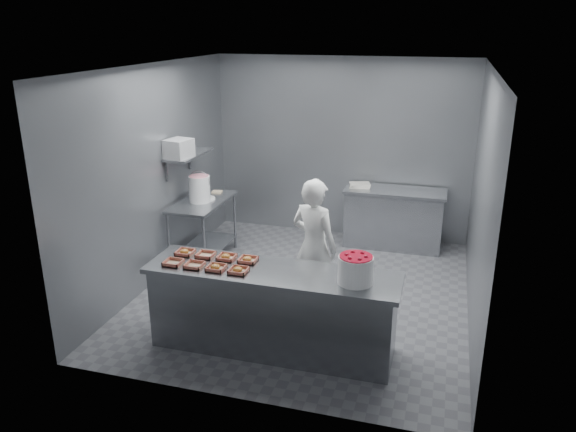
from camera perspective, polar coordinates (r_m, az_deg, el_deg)
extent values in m
plane|color=#4C4C51|center=(7.25, 1.70, -7.73)|extent=(4.50, 4.50, 0.00)
plane|color=white|center=(6.48, 1.95, 14.94)|extent=(4.50, 4.50, 0.00)
cube|color=slate|center=(8.87, 5.45, 6.84)|extent=(4.00, 0.04, 2.80)
cube|color=slate|center=(7.46, -13.27, 4.07)|extent=(0.04, 4.50, 2.80)
cube|color=slate|center=(6.56, 19.01, 1.46)|extent=(0.04, 4.50, 2.80)
cube|color=slate|center=(5.70, -1.62, -5.76)|extent=(2.60, 0.70, 0.05)
cube|color=slate|center=(5.90, -1.58, -9.73)|extent=(2.50, 0.64, 0.85)
cube|color=slate|center=(7.96, -8.72, 1.41)|extent=(0.60, 1.20, 0.04)
cube|color=slate|center=(8.19, -8.48, -3.13)|extent=(0.56, 1.15, 0.03)
cylinder|color=slate|center=(7.75, -12.01, -2.76)|extent=(0.04, 0.04, 0.88)
cylinder|color=slate|center=(7.53, -8.50, -3.20)|extent=(0.04, 0.04, 0.88)
cylinder|color=slate|center=(8.68, -8.61, -0.14)|extent=(0.04, 0.04, 0.88)
cylinder|color=slate|center=(8.49, -5.42, -0.46)|extent=(0.04, 0.04, 0.88)
cube|color=slate|center=(8.54, 10.84, 2.47)|extent=(1.50, 0.60, 0.05)
cube|color=slate|center=(8.68, 10.65, -0.38)|extent=(1.44, 0.55, 0.85)
cube|color=slate|center=(7.86, -10.10, 6.16)|extent=(0.35, 0.90, 0.03)
cube|color=tan|center=(5.93, -11.58, -4.64)|extent=(0.18, 0.18, 0.04)
cube|color=white|center=(5.93, -11.12, -4.73)|extent=(0.10, 0.06, 0.00)
cube|color=tan|center=(5.83, -9.48, -4.93)|extent=(0.18, 0.18, 0.04)
cube|color=white|center=(5.83, -9.01, -5.02)|extent=(0.10, 0.06, 0.00)
cube|color=tan|center=(5.74, -7.30, -5.23)|extent=(0.18, 0.18, 0.04)
cube|color=white|center=(5.74, -6.82, -5.32)|extent=(0.10, 0.06, 0.00)
ellipsoid|color=#B2742C|center=(5.74, -7.40, -5.13)|extent=(0.10, 0.10, 0.05)
cube|color=tan|center=(5.65, -5.05, -5.53)|extent=(0.18, 0.18, 0.04)
cube|color=white|center=(5.66, -4.57, -5.62)|extent=(0.10, 0.06, 0.00)
ellipsoid|color=#B2742C|center=(5.65, -5.15, -5.43)|extent=(0.10, 0.10, 0.05)
cube|color=tan|center=(6.16, -10.41, -3.65)|extent=(0.18, 0.18, 0.04)
cube|color=white|center=(6.16, -9.96, -3.74)|extent=(0.10, 0.06, 0.00)
ellipsoid|color=#B2742C|center=(6.16, -10.50, -3.56)|extent=(0.10, 0.10, 0.05)
cube|color=tan|center=(6.06, -8.36, -3.92)|extent=(0.18, 0.18, 0.04)
cube|color=white|center=(6.06, -7.91, -4.00)|extent=(0.10, 0.06, 0.00)
cube|color=tan|center=(5.97, -6.26, -4.19)|extent=(0.18, 0.18, 0.04)
cube|color=white|center=(5.97, -5.80, -4.27)|extent=(0.10, 0.06, 0.00)
ellipsoid|color=#B2742C|center=(5.97, -6.35, -4.09)|extent=(0.10, 0.10, 0.05)
cube|color=tan|center=(5.89, -4.09, -4.46)|extent=(0.18, 0.18, 0.04)
cube|color=white|center=(5.89, -3.62, -4.54)|extent=(0.10, 0.06, 0.00)
ellipsoid|color=#B2742C|center=(5.89, -4.18, -4.36)|extent=(0.10, 0.10, 0.05)
imported|color=white|center=(6.51, 2.67, -3.09)|extent=(0.69, 0.57, 1.62)
cylinder|color=white|center=(5.41, 6.87, -5.46)|extent=(0.34, 0.34, 0.27)
cylinder|color=red|center=(5.36, 6.92, -4.24)|extent=(0.32, 0.32, 0.04)
cylinder|color=white|center=(7.87, -8.97, 2.73)|extent=(0.29, 0.29, 0.37)
cylinder|color=pink|center=(7.82, -9.04, 3.99)|extent=(0.27, 0.27, 0.02)
torus|color=slate|center=(7.84, -9.01, 3.50)|extent=(0.31, 0.01, 0.31)
cylinder|color=white|center=(8.01, -8.46, 1.76)|extent=(0.37, 0.37, 0.02)
cube|color=#CCB28C|center=(8.32, -7.23, 2.46)|extent=(0.15, 0.13, 0.02)
cube|color=gray|center=(7.59, -11.04, 6.74)|extent=(0.35, 0.38, 0.25)
cube|color=silver|center=(8.59, 7.31, 3.13)|extent=(0.33, 0.26, 0.06)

